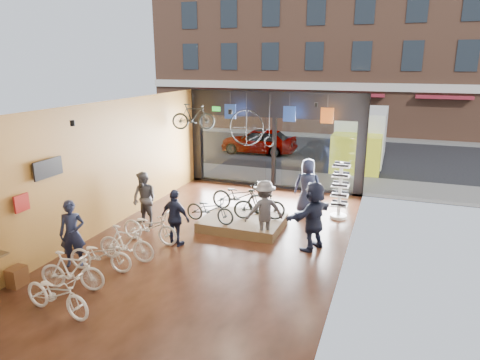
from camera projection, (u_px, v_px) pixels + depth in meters
The scene contains 35 objects.
ground_plane at pixel (214, 245), 11.87m from camera, with size 7.00×12.00×0.04m, color black.
ceiling at pixel (212, 105), 10.83m from camera, with size 7.00×12.00×0.04m, color black.
wall_left at pixel (103, 167), 12.52m from camera, with size 0.04×12.00×3.80m, color #B47B2A.
wall_right at pixel (349, 192), 10.18m from camera, with size 0.04×12.00×3.80m, color beige.
wall_back at pixel (39, 287), 5.91m from camera, with size 7.00×0.04×3.80m, color beige.
storefront at pixel (274, 140), 16.78m from camera, with size 7.00×0.26×3.80m, color black, non-canonical shape.
exit_sign at pixel (216, 109), 17.15m from camera, with size 0.35×0.06×0.18m, color #198C26.
street_road at pixel (315, 147), 25.43m from camera, with size 30.00×18.00×0.02m, color black.
sidewalk_near at pixel (281, 178), 18.36m from camera, with size 30.00×2.40×0.12m, color slate.
sidewalk_far at pixel (326, 135), 29.03m from camera, with size 30.00×2.00×0.12m, color slate.
opposite_building at pixel (337, 29), 29.42m from camera, with size 26.00×5.00×14.00m, color brown.
street_car at pixel (259, 141), 23.37m from camera, with size 1.65×4.11×1.40m, color gray.
box_truck at pixel (360, 139), 20.50m from camera, with size 2.20×6.60×2.60m, color silver, non-canonical shape.
floor_bike_0 at pixel (57, 294), 8.50m from camera, with size 0.58×1.67×0.88m, color beige.
floor_bike_1 at pixel (72, 271), 9.40m from camera, with size 0.43×1.51×0.91m, color beige.
floor_bike_2 at pixel (100, 255), 10.27m from camera, with size 0.55×1.59×0.83m, color beige.
floor_bike_3 at pixel (126, 243), 10.79m from camera, with size 0.44×1.55×0.93m, color beige.
floor_bike_4 at pixel (150, 227), 11.88m from camera, with size 0.61×1.74×0.92m, color beige.
display_platform at pixel (243, 223), 13.02m from camera, with size 2.40×1.80×0.30m, color #503F23.
display_bike_left at pixel (210, 209), 12.55m from camera, with size 0.54×1.55×0.82m, color black.
display_bike_mid at pixel (259, 205), 12.76m from camera, with size 0.44×1.55×0.93m, color black.
display_bike_right at pixel (239, 196), 13.48m from camera, with size 0.65×1.87×0.98m, color black.
customer_0 at pixel (72, 234), 10.43m from camera, with size 0.61×0.40×1.68m, color #161C33.
customer_1 at pixel (144, 199), 13.00m from camera, with size 0.82×0.64×1.69m, color #3F3F44.
customer_2 at pixel (175, 218), 11.60m from camera, with size 0.94×0.39×1.60m, color #161C33.
customer_3 at pixel (264, 210), 12.01m from camera, with size 1.11×0.64×1.72m, color #3F3F44.
customer_4 at pixel (308, 186), 14.10m from camera, with size 0.90×0.59×1.84m, color #161C33.
customer_5 at pixel (313, 216), 11.35m from camera, with size 1.74×0.56×1.88m, color #161C33.
sunglasses_rack at pixel (340, 190), 13.62m from camera, with size 0.54×0.45×1.85m, color white, non-canonical shape.
wall_merch at pixel (10, 230), 9.47m from camera, with size 0.40×2.40×2.60m, color navy, non-canonical shape.
penny_farthing at pixel (253, 130), 15.55m from camera, with size 1.66×0.06×1.32m, color black, non-canonical shape.
hung_bike at pixel (193, 117), 15.74m from camera, with size 0.45×1.58×0.95m, color black.
jersey_left at pixel (230, 112), 16.25m from camera, with size 0.45×0.03×0.55m, color #1E3F99.
jersey_mid at pixel (289, 114), 15.49m from camera, with size 0.45×0.03×0.55m, color #1E3F99.
jersey_right at pixel (327, 116), 15.04m from camera, with size 0.45×0.03×0.55m, color #CC5919.
Camera 1 is at (4.43, -10.03, 4.91)m, focal length 32.00 mm.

